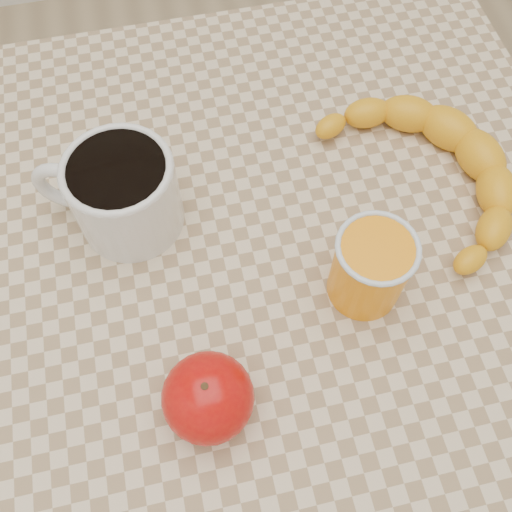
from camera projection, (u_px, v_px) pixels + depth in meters
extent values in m
plane|color=tan|center=(256.00, 415.00, 1.28)|extent=(3.00, 3.00, 0.00)
cube|color=beige|center=(256.00, 273.00, 0.63)|extent=(0.80, 0.80, 0.04)
cube|color=#966D4C|center=(256.00, 291.00, 0.68)|extent=(0.74, 0.74, 0.06)
cylinder|color=#966D4C|center=(37.00, 234.00, 1.09)|extent=(0.05, 0.05, 0.71)
cylinder|color=#966D4C|center=(386.00, 169.00, 1.16)|extent=(0.05, 0.05, 0.71)
cylinder|color=silver|center=(125.00, 195.00, 0.60)|extent=(0.15, 0.15, 0.09)
cylinder|color=black|center=(117.00, 171.00, 0.56)|extent=(0.10, 0.10, 0.01)
torus|color=silver|center=(116.00, 169.00, 0.56)|extent=(0.11, 0.11, 0.01)
torus|color=silver|center=(66.00, 187.00, 0.61)|extent=(0.07, 0.04, 0.07)
cylinder|color=orange|center=(370.00, 269.00, 0.56)|extent=(0.07, 0.07, 0.09)
torus|color=silver|center=(378.00, 248.00, 0.52)|extent=(0.08, 0.08, 0.01)
ellipsoid|color=#AB0507|center=(208.00, 398.00, 0.51)|extent=(0.11, 0.11, 0.08)
cylinder|color=#382311|center=(205.00, 388.00, 0.48)|extent=(0.01, 0.01, 0.01)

